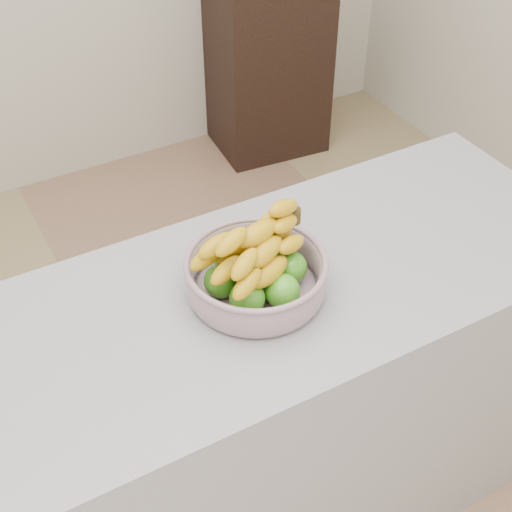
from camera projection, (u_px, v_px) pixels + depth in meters
The scene contains 3 objects.
counter at pixel (192, 448), 1.76m from camera, with size 2.00×0.60×0.90m, color #9D9EA5.
cabinet at pixel (268, 59), 3.39m from camera, with size 0.51×0.41×0.91m, color black.
fruit_bowl at pixel (256, 272), 1.50m from camera, with size 0.30×0.30×0.18m.
Camera 1 is at (-0.36, -0.97, 1.96)m, focal length 50.00 mm.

